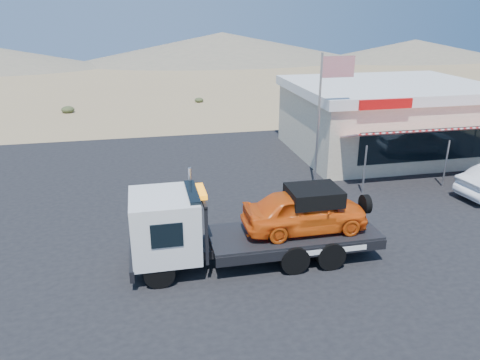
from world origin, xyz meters
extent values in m
plane|color=#9A7F58|center=(0.00, 0.00, 0.00)|extent=(120.00, 120.00, 0.00)
cube|color=black|center=(2.00, 3.00, 0.01)|extent=(32.00, 24.00, 0.02)
cylinder|color=black|center=(-2.71, -2.29, 0.48)|extent=(0.92, 0.28, 0.92)
cylinder|color=black|center=(-2.71, -0.46, 0.48)|extent=(0.92, 0.28, 0.92)
cylinder|color=black|center=(1.42, -2.29, 0.48)|extent=(0.92, 0.50, 0.92)
cylinder|color=black|center=(1.42, -0.46, 0.48)|extent=(0.92, 0.50, 0.92)
cylinder|color=black|center=(2.61, -2.29, 0.48)|extent=(0.92, 0.50, 0.92)
cylinder|color=black|center=(2.61, -0.46, 0.48)|extent=(0.92, 0.50, 0.92)
cube|color=black|center=(0.68, -1.37, 0.62)|extent=(7.52, 0.92, 0.28)
cube|color=silver|center=(-2.44, -1.37, 1.58)|extent=(2.02, 2.16, 1.93)
cube|color=black|center=(-1.57, -1.37, 2.22)|extent=(0.32, 1.83, 0.83)
cube|color=black|center=(-1.29, -1.37, 1.53)|extent=(0.09, 2.02, 1.83)
cube|color=orange|center=(-1.29, -1.37, 2.59)|extent=(0.23, 1.10, 0.14)
cube|color=black|center=(1.69, -1.37, 0.87)|extent=(5.50, 2.11, 0.14)
imported|color=#F15811|center=(2.06, -1.37, 1.63)|extent=(4.04, 1.62, 1.38)
cube|color=black|center=(2.33, -1.37, 2.15)|extent=(1.65, 1.38, 0.50)
cube|color=#C3B193|center=(10.50, 9.00, 1.72)|extent=(10.00, 8.00, 3.40)
cube|color=white|center=(10.50, 9.00, 3.67)|extent=(10.40, 8.40, 0.50)
cube|color=red|center=(8.00, 4.74, 3.67)|extent=(2.60, 0.12, 0.45)
cube|color=black|center=(10.50, 4.98, 1.52)|extent=(7.00, 0.06, 1.60)
cube|color=red|center=(10.50, 4.10, 2.47)|extent=(9.00, 1.73, 0.61)
cylinder|color=#99999E|center=(6.50, 3.30, 1.12)|extent=(0.08, 0.08, 2.20)
cylinder|color=#99999E|center=(10.50, 3.30, 1.12)|extent=(0.08, 0.08, 2.20)
cylinder|color=#99999E|center=(4.70, 4.50, 3.02)|extent=(0.10, 0.10, 6.00)
cube|color=#B20C14|center=(5.45, 4.50, 5.42)|extent=(1.50, 0.02, 0.90)
ellipsoid|color=#333F21|center=(-8.46, 23.87, 0.27)|extent=(1.00, 1.00, 0.54)
ellipsoid|color=#333F21|center=(2.16, 25.95, 0.21)|extent=(0.77, 0.77, 0.41)
cone|color=#726B59|center=(10.00, 58.00, 2.10)|extent=(44.00, 44.00, 4.20)
cone|color=#726B59|center=(40.00, 54.00, 1.50)|extent=(32.00, 32.00, 3.00)
camera|label=1|loc=(-2.91, -14.42, 7.82)|focal=35.00mm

